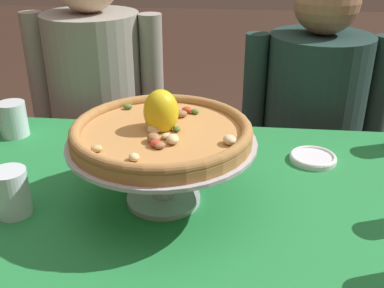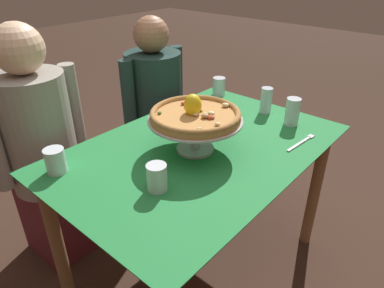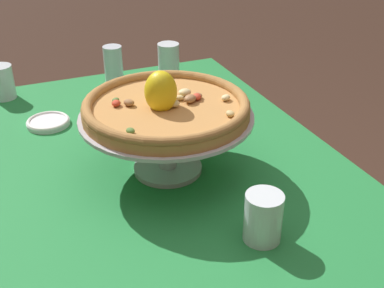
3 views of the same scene
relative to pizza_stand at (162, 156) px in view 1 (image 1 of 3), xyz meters
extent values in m
cylinder|color=olive|center=(-0.53, 0.35, -0.50)|extent=(0.06, 0.06, 0.72)
cylinder|color=olive|center=(0.60, 0.35, -0.50)|extent=(0.06, 0.06, 0.72)
cube|color=olive|center=(0.03, 0.00, -0.13)|extent=(1.25, 0.82, 0.02)
cube|color=#237F3D|center=(0.03, 0.00, -0.11)|extent=(1.29, 0.86, 0.00)
cylinder|color=#B7B7C1|center=(0.00, 0.00, -0.10)|extent=(0.16, 0.16, 0.01)
cylinder|color=#B7B7C1|center=(0.00, 0.00, -0.03)|extent=(0.04, 0.04, 0.13)
cylinder|color=#B7B7C1|center=(0.00, 0.00, 0.03)|extent=(0.40, 0.40, 0.01)
cylinder|color=#BC8447|center=(0.00, 0.00, 0.05)|extent=(0.38, 0.38, 0.02)
torus|color=#A6743E|center=(0.00, 0.00, 0.06)|extent=(0.38, 0.38, 0.02)
ellipsoid|color=#C63D28|center=(0.04, 0.11, 0.07)|extent=(0.03, 0.03, 0.01)
ellipsoid|color=beige|center=(0.03, -0.06, 0.07)|extent=(0.03, 0.03, 0.02)
ellipsoid|color=tan|center=(0.02, -0.04, 0.07)|extent=(0.02, 0.03, 0.01)
ellipsoid|color=#996B42|center=(-0.01, -0.05, 0.07)|extent=(0.04, 0.04, 0.02)
ellipsoid|color=#4C7533|center=(-0.10, 0.11, 0.07)|extent=(0.02, 0.02, 0.01)
ellipsoid|color=beige|center=(0.14, -0.05, 0.07)|extent=(0.03, 0.04, 0.02)
ellipsoid|color=beige|center=(-0.01, -0.01, 0.07)|extent=(0.04, 0.04, 0.02)
ellipsoid|color=#996B42|center=(0.01, -0.08, 0.07)|extent=(0.03, 0.03, 0.01)
ellipsoid|color=#4C7533|center=(0.03, 0.01, 0.07)|extent=(0.02, 0.02, 0.01)
ellipsoid|color=tan|center=(-0.10, -0.11, 0.07)|extent=(0.02, 0.02, 0.01)
ellipsoid|color=beige|center=(-0.03, -0.13, 0.07)|extent=(0.03, 0.03, 0.01)
ellipsoid|color=#4C7533|center=(0.06, 0.10, 0.07)|extent=(0.02, 0.02, 0.01)
ellipsoid|color=#996B42|center=(0.03, 0.08, 0.07)|extent=(0.03, 0.03, 0.01)
ellipsoid|color=#C63D28|center=(0.00, -0.07, 0.07)|extent=(0.03, 0.03, 0.01)
ellipsoid|color=yellow|center=(0.00, 0.01, 0.10)|extent=(0.09, 0.09, 0.10)
cylinder|color=silver|center=(-0.31, -0.08, -0.06)|extent=(0.07, 0.07, 0.10)
cylinder|color=silver|center=(-0.31, -0.08, -0.09)|extent=(0.07, 0.07, 0.04)
cylinder|color=silver|center=(-0.48, 0.30, -0.06)|extent=(0.08, 0.08, 0.10)
cylinder|color=silver|center=(-0.48, 0.30, -0.07)|extent=(0.07, 0.07, 0.07)
cylinder|color=white|center=(0.35, 0.23, -0.10)|extent=(0.12, 0.12, 0.01)
torus|color=white|center=(0.35, 0.23, -0.10)|extent=(0.12, 0.12, 0.01)
cube|color=maroon|center=(-0.36, 0.69, -0.64)|extent=(0.29, 0.33, 0.45)
cylinder|color=gray|center=(-0.36, 0.69, -0.12)|extent=(0.34, 0.34, 0.58)
cylinder|color=gray|center=(-0.57, 0.69, -0.08)|extent=(0.08, 0.08, 0.50)
cylinder|color=gray|center=(-0.15, 0.69, -0.08)|extent=(0.08, 0.08, 0.50)
cube|color=maroon|center=(0.42, 0.70, -0.62)|extent=(0.29, 0.33, 0.48)
cylinder|color=#1E3833|center=(0.42, 0.70, -0.13)|extent=(0.35, 0.35, 0.49)
sphere|color=#9E7051|center=(0.42, 0.70, 0.22)|extent=(0.21, 0.21, 0.21)
cylinder|color=#1E3833|center=(0.21, 0.70, -0.10)|extent=(0.08, 0.08, 0.42)
cylinder|color=#1E3833|center=(0.64, 0.71, -0.10)|extent=(0.08, 0.08, 0.42)
camera|label=1|loc=(0.15, -0.85, 0.45)|focal=42.78mm
camera|label=2|loc=(-1.00, -0.85, 0.65)|focal=32.54mm
camera|label=3|loc=(-0.95, 0.34, 0.53)|focal=46.45mm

